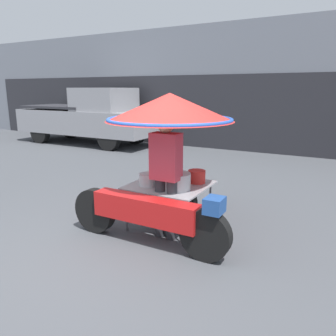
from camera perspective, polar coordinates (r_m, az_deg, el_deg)
The scene contains 5 objects.
ground_plane at distance 4.21m, azimuth -11.32°, elevation -14.16°, with size 36.00×36.00×0.00m, color #4C4F54.
shopfront_building at distance 11.55m, azimuth 16.94°, elevation 13.16°, with size 28.00×2.06×3.97m.
vendor_motorcycle_cart at distance 4.39m, azimuth -0.13°, elevation 6.77°, with size 2.26×1.73×1.89m.
vendor_person at distance 4.21m, azimuth -0.37°, elevation -0.57°, with size 0.38×0.22×1.63m.
pickup_truck at distance 12.22m, azimuth -13.52°, elevation 8.61°, with size 5.34×1.78×1.99m.
Camera 1 is at (2.46, -2.81, 1.94)m, focal length 35.00 mm.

